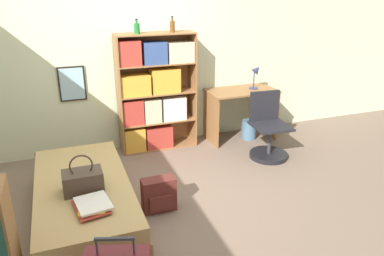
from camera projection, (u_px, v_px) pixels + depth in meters
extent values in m
plane|color=#756051|center=(154.00, 204.00, 4.04)|extent=(14.00, 14.00, 0.00)
cube|color=beige|center=(119.00, 57.00, 5.06)|extent=(10.00, 0.06, 2.60)
cube|color=black|center=(72.00, 84.00, 4.93)|extent=(0.34, 0.02, 0.46)
cube|color=#99C1D6|center=(72.00, 84.00, 4.92)|extent=(0.30, 0.01, 0.42)
cube|color=olive|center=(85.00, 207.00, 3.77)|extent=(0.92, 1.91, 0.25)
cube|color=tan|center=(83.00, 190.00, 3.69)|extent=(0.89, 1.88, 0.15)
cube|color=olive|center=(77.00, 162.00, 4.56)|extent=(0.92, 0.04, 0.40)
cube|color=#47382D|center=(83.00, 181.00, 3.49)|extent=(0.36, 0.23, 0.20)
torus|color=#47382D|center=(81.00, 166.00, 3.43)|extent=(0.22, 0.02, 0.22)
cube|color=#427A4C|center=(94.00, 207.00, 3.25)|extent=(0.27, 0.31, 0.02)
cube|color=#B2382D|center=(91.00, 207.00, 3.22)|extent=(0.32, 0.40, 0.01)
cube|color=gold|center=(92.00, 205.00, 3.22)|extent=(0.26, 0.32, 0.01)
cube|color=silver|center=(93.00, 203.00, 3.23)|extent=(0.32, 0.36, 0.02)
cylinder|color=#2D2D33|center=(97.00, 247.00, 2.47)|extent=(0.01, 0.01, 0.12)
cylinder|color=#2D2D33|center=(134.00, 246.00, 2.48)|extent=(0.01, 0.01, 0.12)
cube|color=#2D2D33|center=(115.00, 239.00, 2.45)|extent=(0.26, 0.10, 0.02)
cube|color=olive|center=(119.00, 96.00, 5.03)|extent=(0.02, 0.34, 1.63)
cube|color=olive|center=(192.00, 89.00, 5.36)|extent=(0.02, 0.34, 1.63)
cube|color=olive|center=(154.00, 90.00, 5.34)|extent=(1.07, 0.01, 1.63)
cube|color=olive|center=(159.00, 146.00, 5.48)|extent=(1.03, 0.34, 0.02)
cube|color=olive|center=(158.00, 120.00, 5.34)|extent=(1.03, 0.34, 0.02)
cube|color=olive|center=(157.00, 93.00, 5.20)|extent=(1.03, 0.34, 0.02)
cube|color=olive|center=(156.00, 64.00, 5.05)|extent=(1.03, 0.34, 0.02)
cube|color=olive|center=(155.00, 34.00, 4.91)|extent=(1.03, 0.34, 0.02)
cube|color=gold|center=(134.00, 139.00, 5.29)|extent=(0.29, 0.25, 0.33)
cube|color=#B2382D|center=(158.00, 136.00, 5.41)|extent=(0.38, 0.25, 0.30)
cube|color=#B2382D|center=(132.00, 112.00, 5.14)|extent=(0.28, 0.25, 0.34)
cube|color=beige|center=(151.00, 110.00, 5.23)|extent=(0.24, 0.25, 0.33)
cube|color=silver|center=(173.00, 108.00, 5.34)|extent=(0.33, 0.25, 0.32)
cube|color=gold|center=(135.00, 85.00, 5.03)|extent=(0.40, 0.25, 0.27)
cube|color=gold|center=(165.00, 80.00, 5.15)|extent=(0.39, 0.25, 0.33)
cube|color=#B2382D|center=(129.00, 53.00, 4.86)|extent=(0.29, 0.25, 0.32)
cube|color=#334C84|center=(154.00, 53.00, 4.97)|extent=(0.31, 0.25, 0.29)
cube|color=beige|center=(179.00, 52.00, 5.09)|extent=(0.35, 0.25, 0.27)
cylinder|color=#1E6B2D|center=(137.00, 29.00, 4.78)|extent=(0.08, 0.08, 0.13)
cylinder|color=#1E6B2D|center=(136.00, 22.00, 4.75)|extent=(0.03, 0.03, 0.04)
cylinder|color=#232328|center=(136.00, 19.00, 4.74)|extent=(0.03, 0.03, 0.02)
cylinder|color=brown|center=(172.00, 27.00, 4.91)|extent=(0.07, 0.07, 0.15)
cylinder|color=brown|center=(172.00, 19.00, 4.88)|extent=(0.03, 0.03, 0.05)
cylinder|color=#232328|center=(172.00, 17.00, 4.87)|extent=(0.03, 0.03, 0.02)
cube|color=olive|center=(242.00, 91.00, 5.53)|extent=(1.02, 0.56, 0.02)
cube|color=olive|center=(211.00, 119.00, 5.51)|extent=(0.03, 0.52, 0.74)
cube|color=olive|center=(269.00, 112.00, 5.82)|extent=(0.03, 0.52, 0.74)
cylinder|color=navy|center=(253.00, 88.00, 5.59)|extent=(0.14, 0.14, 0.02)
cylinder|color=navy|center=(254.00, 79.00, 5.55)|extent=(0.02, 0.02, 0.25)
cone|color=navy|center=(257.00, 69.00, 5.51)|extent=(0.15, 0.12, 0.15)
cylinder|color=black|center=(268.00, 155.00, 5.14)|extent=(0.52, 0.52, 0.06)
cylinder|color=#333338|center=(269.00, 142.00, 5.07)|extent=(0.05, 0.05, 0.44)
cube|color=black|center=(271.00, 126.00, 4.99)|extent=(0.50, 0.50, 0.03)
cube|color=black|center=(264.00, 106.00, 5.11)|extent=(0.43, 0.07, 0.41)
cube|color=#56231E|center=(159.00, 194.00, 3.89)|extent=(0.35, 0.16, 0.36)
cube|color=#56231E|center=(161.00, 204.00, 3.83)|extent=(0.25, 0.03, 0.16)
cylinder|color=slate|center=(249.00, 129.00, 5.74)|extent=(0.23, 0.23, 0.28)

